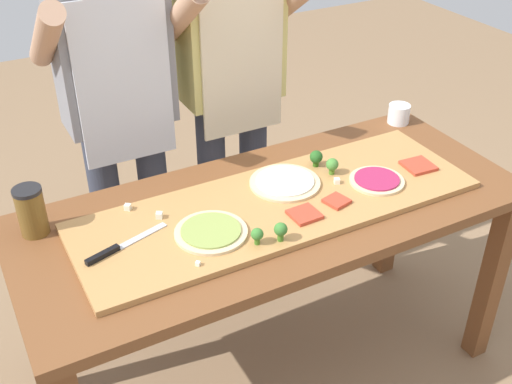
# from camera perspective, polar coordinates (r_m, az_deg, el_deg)

# --- Properties ---
(ground_plane) EXTENTS (8.00, 8.00, 0.00)m
(ground_plane) POSITION_cam_1_polar(r_m,az_deg,el_deg) (2.61, 1.34, -15.81)
(ground_plane) COLOR #896B4C
(prep_table) EXTENTS (1.70, 0.72, 0.80)m
(prep_table) POSITION_cam_1_polar(r_m,az_deg,el_deg) (2.15, 1.58, -3.65)
(prep_table) COLOR brown
(prep_table) RESTS_ON ground
(cutting_board) EXTENTS (1.35, 0.45, 0.02)m
(cutting_board) POSITION_cam_1_polar(r_m,az_deg,el_deg) (2.07, 2.04, -1.16)
(cutting_board) COLOR #B27F47
(cutting_board) RESTS_ON prep_table
(chefs_knife) EXTENTS (0.28, 0.10, 0.02)m
(chefs_knife) POSITION_cam_1_polar(r_m,az_deg,el_deg) (1.89, -12.58, -5.02)
(chefs_knife) COLOR #B7BABF
(chefs_knife) RESTS_ON cutting_board
(pizza_whole_beet_magenta) EXTENTS (0.19, 0.19, 0.02)m
(pizza_whole_beet_magenta) POSITION_cam_1_polar(r_m,az_deg,el_deg) (2.20, 10.89, 1.06)
(pizza_whole_beet_magenta) COLOR beige
(pizza_whole_beet_magenta) RESTS_ON cutting_board
(pizza_whole_white_garlic) EXTENTS (0.24, 0.24, 0.02)m
(pizza_whole_white_garlic) POSITION_cam_1_polar(r_m,az_deg,el_deg) (2.15, 2.64, 0.89)
(pizza_whole_white_garlic) COLOR beige
(pizza_whole_white_garlic) RESTS_ON cutting_board
(pizza_whole_pesto_green) EXTENTS (0.22, 0.22, 0.02)m
(pizza_whole_pesto_green) POSITION_cam_1_polar(r_m,az_deg,el_deg) (1.92, -4.10, -3.61)
(pizza_whole_pesto_green) COLOR beige
(pizza_whole_pesto_green) RESTS_ON cutting_board
(pizza_slice_near_left) EXTENTS (0.11, 0.11, 0.01)m
(pizza_slice_near_left) POSITION_cam_1_polar(r_m,az_deg,el_deg) (2.32, 14.49, 2.33)
(pizza_slice_near_left) COLOR #BC3D28
(pizza_slice_near_left) RESTS_ON cutting_board
(pizza_slice_far_right) EXTENTS (0.09, 0.09, 0.01)m
(pizza_slice_far_right) POSITION_cam_1_polar(r_m,az_deg,el_deg) (2.00, 4.41, -2.04)
(pizza_slice_far_right) COLOR #BC3D28
(pizza_slice_far_right) RESTS_ON cutting_board
(pizza_slice_near_right) EXTENTS (0.09, 0.09, 0.01)m
(pizza_slice_near_right) POSITION_cam_1_polar(r_m,az_deg,el_deg) (2.07, 7.32, -0.82)
(pizza_slice_near_right) COLOR #BC3D28
(pizza_slice_near_right) RESTS_ON cutting_board
(broccoli_floret_center_right) EXTENTS (0.04, 0.04, 0.06)m
(broccoli_floret_center_right) POSITION_cam_1_polar(r_m,az_deg,el_deg) (1.87, 2.25, -3.47)
(broccoli_floret_center_right) COLOR #3F7220
(broccoli_floret_center_right) RESTS_ON cutting_board
(broccoli_floret_back_left) EXTENTS (0.04, 0.04, 0.06)m
(broccoli_floret_back_left) POSITION_cam_1_polar(r_m,az_deg,el_deg) (2.21, 6.92, 2.45)
(broccoli_floret_back_left) COLOR #487A23
(broccoli_floret_back_left) RESTS_ON cutting_board
(broccoli_floret_center_left) EXTENTS (0.04, 0.04, 0.05)m
(broccoli_floret_center_left) POSITION_cam_1_polar(r_m,az_deg,el_deg) (1.86, 0.11, -3.90)
(broccoli_floret_center_left) COLOR #3F7220
(broccoli_floret_center_left) RESTS_ON cutting_board
(broccoli_floret_front_mid) EXTENTS (0.05, 0.05, 0.06)m
(broccoli_floret_front_mid) POSITION_cam_1_polar(r_m,az_deg,el_deg) (2.25, 5.47, 3.14)
(broccoli_floret_front_mid) COLOR #2C5915
(broccoli_floret_front_mid) RESTS_ON cutting_board
(cheese_crumble_a) EXTENTS (0.02, 0.02, 0.02)m
(cheese_crumble_a) POSITION_cam_1_polar(r_m,az_deg,el_deg) (2.17, 7.34, 1.00)
(cheese_crumble_a) COLOR white
(cheese_crumble_a) RESTS_ON cutting_board
(cheese_crumble_b) EXTENTS (0.03, 0.03, 0.02)m
(cheese_crumble_b) POSITION_cam_1_polar(r_m,az_deg,el_deg) (2.06, -11.55, -1.35)
(cheese_crumble_b) COLOR silver
(cheese_crumble_b) RESTS_ON cutting_board
(cheese_crumble_c) EXTENTS (0.02, 0.02, 0.01)m
(cheese_crumble_c) POSITION_cam_1_polar(r_m,az_deg,el_deg) (1.80, -5.29, -6.47)
(cheese_crumble_c) COLOR white
(cheese_crumble_c) RESTS_ON cutting_board
(cheese_crumble_d) EXTENTS (0.03, 0.03, 0.02)m
(cheese_crumble_d) POSITION_cam_1_polar(r_m,az_deg,el_deg) (2.00, -8.76, -2.09)
(cheese_crumble_d) COLOR silver
(cheese_crumble_d) RESTS_ON cutting_board
(flour_cup) EXTENTS (0.09, 0.09, 0.08)m
(flour_cup) POSITION_cam_1_polar(r_m,az_deg,el_deg) (2.66, 12.80, 6.83)
(flour_cup) COLOR white
(flour_cup) RESTS_ON prep_table
(sauce_jar) EXTENTS (0.09, 0.09, 0.16)m
(sauce_jar) POSITION_cam_1_polar(r_m,az_deg,el_deg) (2.03, -19.69, -1.64)
(sauce_jar) COLOR brown
(sauce_jar) RESTS_ON prep_table
(cook_left) EXTENTS (0.54, 0.39, 1.67)m
(cook_left) POSITION_cam_1_polar(r_m,az_deg,el_deg) (2.40, -12.34, 8.34)
(cook_left) COLOR #333847
(cook_left) RESTS_ON ground
(cook_right) EXTENTS (0.54, 0.39, 1.67)m
(cook_right) POSITION_cam_1_polar(r_m,az_deg,el_deg) (2.54, -2.22, 10.57)
(cook_right) COLOR #333847
(cook_right) RESTS_ON ground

